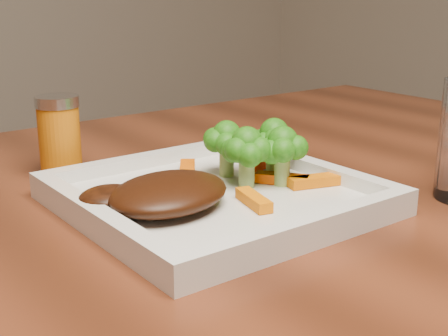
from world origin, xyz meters
TOP-DOWN VIEW (x-y plane):
  - plate at (-0.06, -0.18)m, footprint 0.27×0.27m
  - steak at (-0.11, -0.19)m, footprint 0.14×0.12m
  - broccoli_0 at (-0.01, -0.14)m, footprint 0.07×0.07m
  - broccoli_1 at (0.03, -0.16)m, footprint 0.07×0.07m
  - broccoli_2 at (0.01, -0.20)m, footprint 0.06×0.06m
  - broccoli_3 at (-0.02, -0.18)m, footprint 0.07×0.07m
  - carrot_1 at (0.04, -0.22)m, footprint 0.07×0.04m
  - carrot_2 at (-0.05, -0.23)m, footprint 0.03×0.05m
  - carrot_3 at (0.05, -0.14)m, footprint 0.06×0.02m
  - carrot_4 at (-0.04, -0.11)m, footprint 0.05×0.06m
  - carrot_5 at (0.02, -0.19)m, footprint 0.04×0.05m
  - spice_shaker at (-0.14, 0.00)m, footprint 0.05×0.05m

SIDE VIEW (x-z plane):
  - plate at x=-0.06m, z-range 0.75..0.76m
  - carrot_1 at x=0.04m, z-range 0.76..0.77m
  - carrot_2 at x=-0.05m, z-range 0.76..0.77m
  - carrot_3 at x=0.05m, z-range 0.76..0.77m
  - carrot_4 at x=-0.04m, z-range 0.76..0.77m
  - carrot_5 at x=0.02m, z-range 0.76..0.77m
  - steak at x=-0.11m, z-range 0.76..0.79m
  - broccoli_2 at x=0.01m, z-range 0.76..0.82m
  - broccoli_3 at x=-0.02m, z-range 0.76..0.82m
  - broccoli_1 at x=0.03m, z-range 0.76..0.83m
  - spice_shaker at x=-0.14m, z-range 0.75..0.84m
  - broccoli_0 at x=-0.01m, z-range 0.76..0.83m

